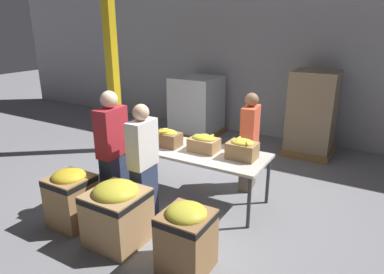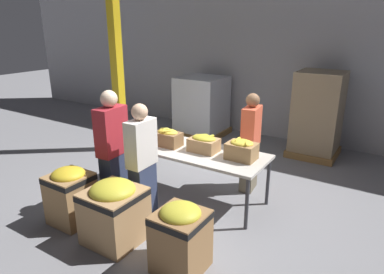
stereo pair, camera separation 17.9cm
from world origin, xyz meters
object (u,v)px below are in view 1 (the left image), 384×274
object	(u,v)px
pallet_stack_1	(197,107)
banana_box_0	(132,131)
banana_box_2	(204,143)
pallet_stack_0	(312,114)
sorting_table	(185,151)
volunteer_0	(113,152)
donation_bin_2	(186,236)
donation_bin_0	(71,196)
volunteer_1	(143,163)
donation_bin_1	(117,211)
banana_box_3	(242,149)
volunteer_2	(249,143)
support_pillar	(111,53)
banana_box_1	(167,138)

from	to	relation	value
pallet_stack_1	banana_box_0	bearing A→B (deg)	-82.00
banana_box_2	pallet_stack_0	distance (m)	2.93
sorting_table	volunteer_0	distance (m)	1.07
banana_box_2	donation_bin_2	xyz separation A→B (m)	(0.59, -1.49, -0.49)
donation_bin_0	banana_box_0	bearing A→B (deg)	93.27
volunteer_1	donation_bin_1	bearing A→B (deg)	-174.25
volunteer_1	pallet_stack_0	distance (m)	3.89
banana_box_2	donation_bin_1	size ratio (longest dim) A/B	0.52
banana_box_3	volunteer_2	bearing A→B (deg)	102.21
donation_bin_2	sorting_table	bearing A→B (deg)	121.70
volunteer_1	pallet_stack_0	world-z (taller)	pallet_stack_0
pallet_stack_0	volunteer_0	bearing A→B (deg)	-118.06
sorting_table	support_pillar	world-z (taller)	support_pillar
banana_box_0	banana_box_2	xyz separation A→B (m)	(1.25, 0.11, -0.01)
support_pillar	banana_box_1	bearing A→B (deg)	-27.71
banana_box_3	donation_bin_0	size ratio (longest dim) A/B	0.51
sorting_table	pallet_stack_0	distance (m)	3.08
pallet_stack_0	donation_bin_1	bearing A→B (deg)	-107.55
banana_box_3	volunteer_1	size ratio (longest dim) A/B	0.25
volunteer_2	support_pillar	bearing A→B (deg)	-101.87
banana_box_2	sorting_table	bearing A→B (deg)	-173.78
banana_box_0	pallet_stack_0	bearing A→B (deg)	52.37
volunteer_2	donation_bin_2	bearing A→B (deg)	-2.63
donation_bin_2	pallet_stack_1	xyz separation A→B (m)	(-2.24, 4.20, 0.26)
donation_bin_0	pallet_stack_1	size ratio (longest dim) A/B	0.57
donation_bin_2	volunteer_1	bearing A→B (deg)	148.77
banana_box_1	volunteer_2	xyz separation A→B (m)	(1.03, 0.76, -0.13)
banana_box_3	volunteer_2	xyz separation A→B (m)	(-0.14, 0.66, -0.14)
pallet_stack_0	volunteer_2	bearing A→B (deg)	-103.91
banana_box_2	pallet_stack_0	size ratio (longest dim) A/B	0.25
banana_box_1	donation_bin_2	world-z (taller)	banana_box_1
donation_bin_2	donation_bin_0	bearing A→B (deg)	-180.00
pallet_stack_1	donation_bin_2	bearing A→B (deg)	-61.94
banana_box_1	support_pillar	size ratio (longest dim) A/B	0.10
banana_box_1	pallet_stack_0	world-z (taller)	pallet_stack_0
sorting_table	banana_box_2	size ratio (longest dim) A/B	5.99
banana_box_1	volunteer_1	xyz separation A→B (m)	(0.13, -0.77, -0.11)
donation_bin_1	pallet_stack_0	distance (m)	4.48
sorting_table	pallet_stack_0	xyz separation A→B (m)	(1.27, 2.80, 0.11)
banana_box_0	donation_bin_2	size ratio (longest dim) A/B	0.62
volunteer_0	donation_bin_1	xyz separation A→B (m)	(0.59, -0.62, -0.43)
volunteer_1	volunteer_2	size ratio (longest dim) A/B	1.02
banana_box_1	volunteer_2	world-z (taller)	volunteer_2
donation_bin_1	pallet_stack_1	size ratio (longest dim) A/B	0.58
banana_box_1	banana_box_3	bearing A→B (deg)	4.92
sorting_table	donation_bin_2	xyz separation A→B (m)	(0.90, -1.46, -0.31)
donation_bin_0	pallet_stack_0	distance (m)	4.78
volunteer_2	donation_bin_2	world-z (taller)	volunteer_2
sorting_table	donation_bin_2	bearing A→B (deg)	-58.30
banana_box_1	donation_bin_1	world-z (taller)	banana_box_1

